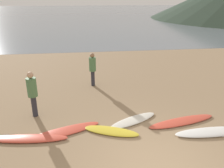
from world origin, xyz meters
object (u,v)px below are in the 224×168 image
object	(u,v)px
person_1	(93,67)
surfboard_6	(182,121)
surfboard_3	(63,132)
surfboard_5	(133,120)
person_0	(32,91)
surfboard_4	(111,131)
surfboard_7	(212,132)
surfboard_2	(29,138)

from	to	relation	value
person_1	surfboard_6	bearing A→B (deg)	49.38
surfboard_3	surfboard_5	bearing A→B (deg)	-10.16
surfboard_3	person_0	distance (m)	2.00
surfboard_3	person_1	distance (m)	4.48
surfboard_4	surfboard_3	bearing A→B (deg)	-164.48
surfboard_4	surfboard_5	distance (m)	1.09
surfboard_4	person_1	distance (m)	4.50
surfboard_5	surfboard_3	bearing A→B (deg)	163.31
surfboard_3	surfboard_6	xyz separation A→B (m)	(4.23, 0.13, 0.00)
surfboard_7	surfboard_2	bearing A→B (deg)	175.69
surfboard_6	surfboard_4	bearing A→B (deg)	174.37
surfboard_5	surfboard_4	bearing A→B (deg)	-172.29
surfboard_6	person_1	distance (m)	5.16
surfboard_5	surfboard_6	bearing A→B (deg)	-36.41
surfboard_5	surfboard_6	distance (m)	1.76
surfboard_2	person_1	xyz separation A→B (m)	(2.28, 4.48, 0.95)
surfboard_4	surfboard_6	size ratio (longest dim) A/B	0.71
person_0	surfboard_5	bearing A→B (deg)	-154.88
surfboard_3	surfboard_5	xyz separation A→B (m)	(2.50, 0.43, 0.00)
surfboard_5	person_0	world-z (taller)	person_0
surfboard_2	surfboard_6	size ratio (longest dim) A/B	0.93
person_0	surfboard_7	bearing A→B (deg)	-159.39
surfboard_2	surfboard_4	distance (m)	2.66
surfboard_7	person_0	size ratio (longest dim) A/B	1.47
surfboard_4	person_0	distance (m)	3.26
surfboard_7	surfboard_5	bearing A→B (deg)	155.15
surfboard_6	person_0	bearing A→B (deg)	155.27
surfboard_2	person_1	size ratio (longest dim) A/B	1.48
person_1	surfboard_5	bearing A→B (deg)	31.67
surfboard_2	surfboard_5	bearing A→B (deg)	16.64
surfboard_3	person_0	world-z (taller)	person_0
surfboard_7	person_0	distance (m)	6.46
surfboard_7	person_0	xyz separation A→B (m)	(-6.07, 1.98, 0.99)
surfboard_2	person_0	distance (m)	1.87
surfboard_3	surfboard_7	world-z (taller)	surfboard_7
surfboard_5	person_0	xyz separation A→B (m)	(-3.63, 0.87, 1.00)
surfboard_3	person_0	size ratio (longest dim) A/B	1.47
surfboard_2	surfboard_4	bearing A→B (deg)	7.42
surfboard_4	surfboard_7	world-z (taller)	same
surfboard_2	surfboard_6	bearing A→B (deg)	9.78
person_1	surfboard_3	bearing A→B (deg)	-3.29
surfboard_4	surfboard_7	bearing A→B (deg)	13.69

